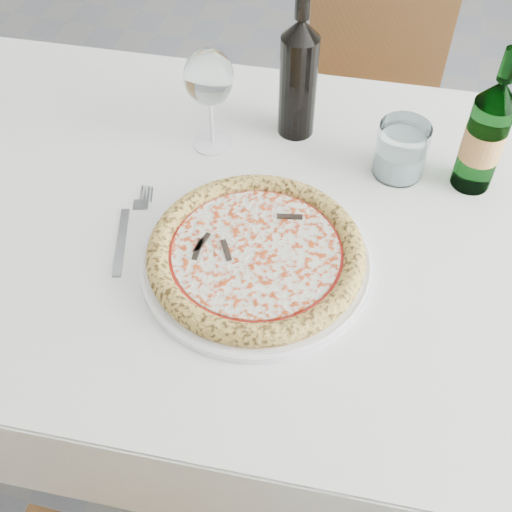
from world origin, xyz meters
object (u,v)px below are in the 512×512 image
object	(u,v)px
beer_bottle	(485,135)
wine_glass	(209,80)
pizza	(256,253)
wine_bottle	(298,76)
plate	(256,261)
chair_far	(368,78)
dining_table	(270,254)
tumbler	(401,153)

from	to	relation	value
beer_bottle	wine_glass	bearing A→B (deg)	-178.84
pizza	wine_bottle	xyz separation A→B (m)	(-0.01, 0.33, 0.09)
pizza	wine_glass	xyz separation A→B (m)	(-0.15, 0.26, 0.11)
plate	chair_far	bearing A→B (deg)	84.68
dining_table	tumbler	xyz separation A→B (m)	(0.19, 0.17, 0.13)
chair_far	wine_bottle	xyz separation A→B (m)	(-0.09, -0.54, 0.34)
plate	wine_glass	world-z (taller)	wine_glass
chair_far	plate	size ratio (longest dim) A/B	2.64
dining_table	wine_glass	distance (m)	0.31
dining_table	chair_far	xyz separation A→B (m)	(0.08, 0.77, -0.14)
wine_bottle	tumbler	bearing A→B (deg)	-19.17
tumbler	chair_far	bearing A→B (deg)	99.69
tumbler	wine_glass	bearing A→B (deg)	-178.76
pizza	wine_glass	size ratio (longest dim) A/B	1.74
pizza	wine_glass	distance (m)	0.32
chair_far	plate	distance (m)	0.91
plate	beer_bottle	bearing A→B (deg)	40.86
chair_far	wine_glass	size ratio (longest dim) A/B	4.93
wine_bottle	beer_bottle	bearing A→B (deg)	-11.64
wine_glass	dining_table	bearing A→B (deg)	-47.13
chair_far	tumbler	distance (m)	0.67
dining_table	wine_bottle	world-z (taller)	wine_bottle
tumbler	beer_bottle	distance (m)	0.14
chair_far	pizza	xyz separation A→B (m)	(-0.08, -0.87, 0.25)
beer_bottle	tumbler	bearing A→B (deg)	-179.04
plate	dining_table	bearing A→B (deg)	90.00
tumbler	plate	bearing A→B (deg)	-124.92
plate	pizza	distance (m)	0.02
tumbler	wine_bottle	size ratio (longest dim) A/B	0.36
chair_far	pizza	distance (m)	0.91
dining_table	chair_far	size ratio (longest dim) A/B	1.58
plate	tumbler	bearing A→B (deg)	55.08
plate	tumbler	world-z (taller)	tumbler
dining_table	plate	xyz separation A→B (m)	(0.00, -0.10, 0.10)
plate	beer_bottle	distance (m)	0.42
plate	wine_bottle	world-z (taller)	wine_bottle
wine_bottle	plate	bearing A→B (deg)	-88.35
wine_glass	beer_bottle	bearing A→B (deg)	1.16
chair_far	pizza	bearing A→B (deg)	-95.32
wine_glass	wine_bottle	size ratio (longest dim) A/B	0.70
dining_table	pizza	xyz separation A→B (m)	(-0.00, -0.10, 0.12)
pizza	plate	bearing A→B (deg)	-19.36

